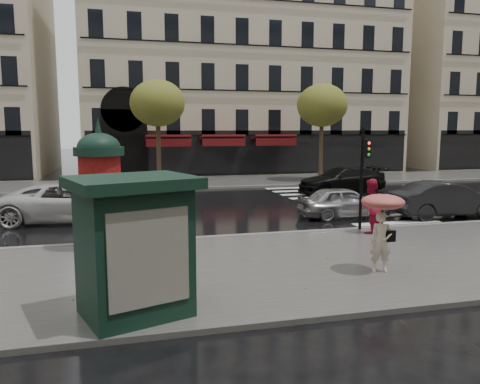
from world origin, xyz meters
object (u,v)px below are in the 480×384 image
object	(u,v)px
man_burgundy	(123,221)
car_silver	(344,202)
car_white	(74,202)
car_black	(342,180)
traffic_light	(363,169)
car_darkgrey	(446,200)
car_far_silver	(96,186)
morris_column	(100,187)
newsstand	(134,245)
woman_red	(370,206)
woman_umbrella	(382,219)

from	to	relation	value
man_burgundy	car_silver	size ratio (longest dim) A/B	0.41
man_burgundy	car_white	size ratio (longest dim) A/B	0.28
car_white	car_black	xyz separation A→B (m)	(14.01, 5.18, -0.04)
man_burgundy	car_silver	bearing A→B (deg)	170.23
traffic_light	car_black	xyz separation A→B (m)	(4.09, 9.80, -1.52)
car_darkgrey	car_far_silver	world-z (taller)	car_far_silver
car_white	man_burgundy	bearing A→B (deg)	-151.75
morris_column	car_darkgrey	bearing A→B (deg)	9.64
man_burgundy	car_darkgrey	bearing A→B (deg)	160.31
morris_column	traffic_light	world-z (taller)	morris_column
man_burgundy	car_silver	distance (m)	9.32
car_far_silver	car_black	bearing A→B (deg)	94.00
traffic_light	car_black	size ratio (longest dim) A/B	0.69
car_silver	car_far_silver	xyz separation A→B (m)	(-10.04, 6.99, 0.14)
car_darkgrey	newsstand	bearing A→B (deg)	123.28
newsstand	car_silver	distance (m)	12.12
car_black	car_far_silver	distance (m)	13.42
woman_red	car_silver	xyz separation A→B (m)	(0.69, 3.29, -0.39)
morris_column	car_far_silver	xyz separation A→B (m)	(-0.66, 10.22, -1.17)
car_white	car_darkgrey	bearing A→B (deg)	-92.86
man_burgundy	car_far_silver	world-z (taller)	man_burgundy
newsstand	woman_umbrella	bearing A→B (deg)	11.84
car_darkgrey	car_black	xyz separation A→B (m)	(-0.74, 7.95, 0.01)
morris_column	car_white	distance (m)	5.34
traffic_light	newsstand	world-z (taller)	traffic_light
car_far_silver	newsstand	bearing A→B (deg)	9.24
traffic_light	woman_umbrella	bearing A→B (deg)	-113.33
car_darkgrey	car_white	xyz separation A→B (m)	(-14.75, 2.77, 0.05)
woman_red	car_darkgrey	world-z (taller)	woman_red
woman_umbrella	newsstand	world-z (taller)	newsstand
car_silver	car_darkgrey	size ratio (longest dim) A/B	0.85
man_burgundy	car_silver	xyz separation A→B (m)	(8.78, 3.11, -0.25)
man_burgundy	car_black	size ratio (longest dim) A/B	0.30
woman_red	traffic_light	bearing A→B (deg)	-116.54
woman_umbrella	traffic_light	bearing A→B (deg)	66.67
woman_red	car_darkgrey	size ratio (longest dim) A/B	0.41
morris_column	car_darkgrey	xyz separation A→B (m)	(13.50, 2.29, -1.21)
car_white	car_far_silver	xyz separation A→B (m)	(0.59, 5.16, 0.00)
morris_column	woman_umbrella	bearing A→B (deg)	-30.96
man_burgundy	car_far_silver	size ratio (longest dim) A/B	0.34
morris_column	car_darkgrey	size ratio (longest dim) A/B	0.86
woman_umbrella	car_far_silver	bearing A→B (deg)	117.40
woman_red	car_white	distance (m)	11.19
newsstand	car_white	bearing A→B (deg)	101.14
woman_red	morris_column	size ratio (longest dim) A/B	0.48
car_silver	car_darkgrey	xyz separation A→B (m)	(4.12, -0.93, 0.09)
morris_column	traffic_light	xyz separation A→B (m)	(8.67, 0.45, 0.31)
woman_umbrella	car_black	size ratio (longest dim) A/B	0.39
man_burgundy	newsstand	bearing A→B (deg)	62.73
newsstand	car_black	distance (m)	19.62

